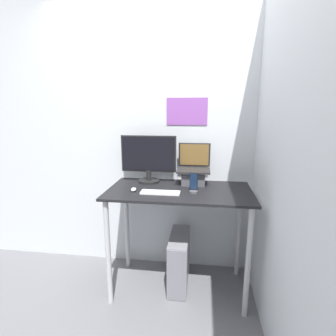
% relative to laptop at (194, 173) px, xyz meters
% --- Properties ---
extents(ground_plane, '(12.00, 12.00, 0.00)m').
position_rel_laptop_xyz_m(ground_plane, '(-0.11, -0.50, -1.01)').
color(ground_plane, slate).
extents(wall_back, '(6.00, 0.06, 2.60)m').
position_rel_laptop_xyz_m(wall_back, '(-0.11, 0.21, 0.29)').
color(wall_back, silver).
rests_on(wall_back, ground_plane).
extents(wall_side_right, '(0.05, 6.00, 2.60)m').
position_rel_laptop_xyz_m(wall_side_right, '(0.57, -0.50, 0.29)').
color(wall_side_right, silver).
rests_on(wall_side_right, ground_plane).
extents(desk, '(1.18, 0.63, 0.92)m').
position_rel_laptop_xyz_m(desk, '(-0.11, -0.19, -0.25)').
color(desk, black).
rests_on(desk, ground_plane).
extents(laptop, '(0.29, 0.25, 0.35)m').
position_rel_laptop_xyz_m(laptop, '(0.00, 0.00, 0.00)').
color(laptop, '#4C4C51').
rests_on(laptop, desk).
extents(monitor, '(0.50, 0.19, 0.42)m').
position_rel_laptop_xyz_m(monitor, '(-0.40, 0.01, 0.11)').
color(monitor, black).
rests_on(monitor, desk).
extents(keyboard, '(0.31, 0.10, 0.02)m').
position_rel_laptop_xyz_m(keyboard, '(-0.25, -0.30, -0.09)').
color(keyboard, white).
rests_on(keyboard, desk).
extents(mouse, '(0.04, 0.07, 0.03)m').
position_rel_laptop_xyz_m(mouse, '(-0.47, -0.28, -0.08)').
color(mouse, white).
rests_on(mouse, desk).
extents(cell_phone, '(0.07, 0.07, 0.16)m').
position_rel_laptop_xyz_m(cell_phone, '(0.01, -0.25, -0.04)').
color(cell_phone, '#4C4C51').
rests_on(cell_phone, desk).
extents(computer_tower, '(0.16, 0.46, 0.48)m').
position_rel_laptop_xyz_m(computer_tower, '(-0.11, -0.14, -0.78)').
color(computer_tower, gray).
rests_on(computer_tower, ground_plane).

